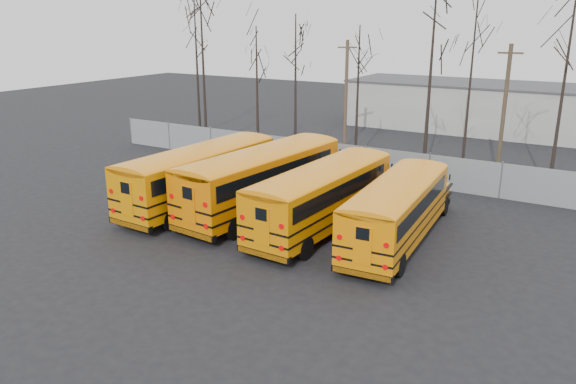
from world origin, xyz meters
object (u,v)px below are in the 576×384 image
Objects in this scene: utility_pole_right at (504,111)px; utility_pole_left at (346,94)px; bus_b at (265,175)px; bus_c at (325,192)px; bus_d at (399,206)px; bus_a at (203,171)px.

utility_pole_left is at bearing 161.16° from utility_pole_right.
bus_b is 1.08× the size of bus_c.
bus_d is at bearing -103.40° from utility_pole_right.
bus_c is 1.40× the size of utility_pole_left.
bus_b is 1.50× the size of utility_pole_right.
utility_pole_right is at bearing 51.18° from bus_a.
utility_pole_left is at bearing 115.04° from bus_c.
bus_c is 1.39× the size of utility_pole_right.
bus_a reaches higher than bus_c.
bus_b is 1.15× the size of bus_d.
bus_b is 1.52× the size of utility_pole_left.
bus_d is at bearing 1.41° from bus_b.
utility_pole_right is (5.11, 13.67, 2.33)m from bus_c.
utility_pole_right is (8.80, 13.03, 2.19)m from bus_b.
utility_pole_right is at bearing 79.59° from bus_d.
bus_b is at bearing -104.46° from utility_pole_left.
bus_c is at bearing -92.83° from utility_pole_left.
bus_a is 10.62m from bus_d.
bus_c is at bearing -4.30° from bus_b.
utility_pole_left is at bearing 90.81° from bus_a.
bus_a is 1.10× the size of bus_d.
utility_pole_right reaches higher than utility_pole_left.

